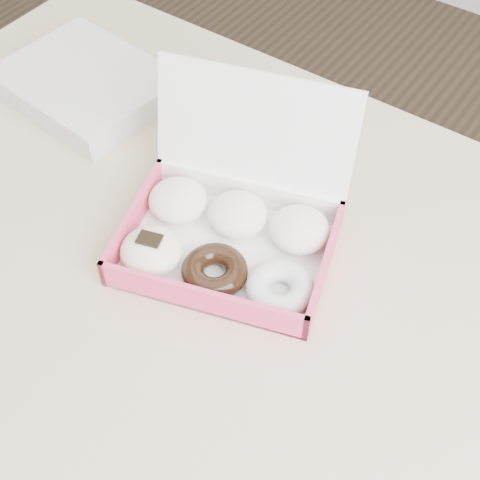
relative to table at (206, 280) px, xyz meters
The scene contains 4 objects.
ground 0.67m from the table, ahead, with size 4.00×4.00×0.00m, color black.
table is the anchor object (origin of this frame).
donut_box 0.11m from the table, 37.88° to the left, with size 0.32×0.30×0.19m.
newspapers 0.39m from the table, 157.41° to the left, with size 0.26×0.20×0.04m, color white.
Camera 1 is at (0.36, -0.43, 1.43)m, focal length 50.00 mm.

